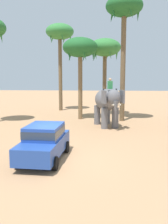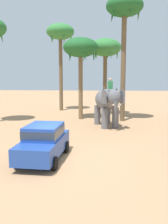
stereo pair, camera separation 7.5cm
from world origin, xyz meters
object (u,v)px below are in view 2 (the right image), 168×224
palm_tree_left_of_road (105,50)px  palm_tree_far_back (81,50)px  car_sedan_foreground (44,141)px  palm_tree_behind_elephant (60,35)px  elephant_with_mahout (107,102)px  palm_tree_near_hut (124,12)px

palm_tree_left_of_road → palm_tree_far_back: 3.48m
car_sedan_foreground → palm_tree_behind_elephant: (-2.16, 17.68, 7.78)m
car_sedan_foreground → palm_tree_left_of_road: bearing=78.3°
car_sedan_foreground → palm_tree_behind_elephant: palm_tree_behind_elephant is taller
car_sedan_foreground → palm_tree_far_back: size_ratio=0.56×
elephant_with_mahout → palm_tree_near_hut: palm_tree_near_hut is taller
palm_tree_behind_elephant → palm_tree_near_hut: 9.47m
elephant_with_mahout → palm_tree_near_hut: 8.15m
elephant_with_mahout → palm_tree_left_of_road: (-0.17, 6.11, 4.70)m
palm_tree_behind_elephant → palm_tree_left_of_road: 6.45m
elephant_with_mahout → palm_tree_behind_elephant: palm_tree_behind_elephant is taller
palm_tree_behind_elephant → palm_tree_left_of_road: bearing=-32.8°
palm_tree_near_hut → elephant_with_mahout: bearing=-116.7°
palm_tree_left_of_road → elephant_with_mahout: bearing=-88.4°
palm_tree_near_hut → car_sedan_foreground: bearing=-112.4°
palm_tree_behind_elephant → palm_tree_far_back: (2.87, -5.93, -2.27)m
palm_tree_behind_elephant → car_sedan_foreground: bearing=-83.0°
car_sedan_foreground → palm_tree_far_back: 13.00m
car_sedan_foreground → palm_tree_near_hut: bearing=67.6°
palm_tree_behind_elephant → palm_tree_near_hut: bearing=-44.6°
elephant_with_mahout → palm_tree_far_back: size_ratio=0.53×
palm_tree_near_hut → palm_tree_left_of_road: 4.63m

